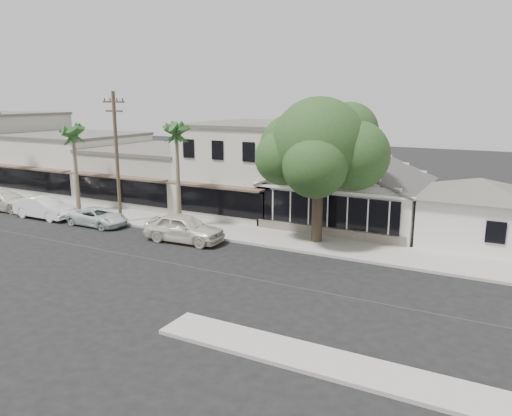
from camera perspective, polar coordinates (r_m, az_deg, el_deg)
The scene contains 16 objects.
ground at distance 26.61m, azimuth -8.63°, elevation -6.46°, with size 140.00×140.00×0.00m, color black.
sidewalk_north at distance 36.48m, azimuth -12.38°, elevation -1.26°, with size 90.00×3.50×0.15m, color #9E9991.
sidewalk_south at distance 16.63m, azimuth 20.96°, elevation -19.21°, with size 20.00×1.80×0.15m, color #9E9991.
corner_shop at distance 34.60m, azimuth 10.57°, elevation 2.38°, with size 10.40×8.60×5.10m.
side_cottage at distance 32.38m, azimuth 23.88°, elevation -1.21°, with size 6.00×6.00×3.00m, color silver.
row_building_near at distance 38.55m, azimuth -0.33°, elevation 4.57°, with size 8.00×10.00×6.50m, color silver.
row_building_midnear at distance 43.70m, azimuth -10.77°, elevation 3.78°, with size 10.00×10.00×4.20m, color #B1AC9F.
row_building_midfar at distance 50.86m, azimuth -20.08°, elevation 4.91°, with size 11.00×10.00×5.00m, color silver.
utility_pole at distance 35.21m, azimuth -15.63°, elevation 5.87°, with size 1.80×0.24×9.00m.
car_0 at distance 30.52m, azimuth -8.22°, elevation -2.28°, with size 2.02×5.02×1.71m, color beige.
car_1 at distance 39.21m, azimuth -23.02°, elevation 0.05°, with size 1.68×4.81×1.59m, color white.
car_2 at distance 35.71m, azimuth -17.62°, elevation -0.98°, with size 2.03×4.40×1.22m, color silver.
car_3 at distance 43.39m, azimuth -26.78°, elevation 0.79°, with size 2.15×5.29×1.53m, color silver.
shade_tree at distance 29.48m, azimuth 7.26°, elevation 6.82°, with size 7.82×7.07×8.68m.
palm_east at distance 32.62m, azimuth -9.07°, elevation 8.45°, with size 2.80×2.80×7.42m.
palm_mid at distance 39.37m, azimuth -20.18°, elevation 7.98°, with size 2.80×2.80×7.03m.
Camera 1 is at (15.27, -20.02, 8.61)m, focal length 35.00 mm.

